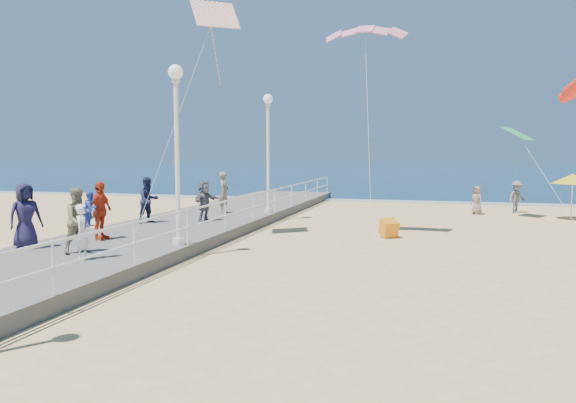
% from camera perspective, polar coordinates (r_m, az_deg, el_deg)
% --- Properties ---
extents(ground, '(160.00, 160.00, 0.00)m').
position_cam_1_polar(ground, '(15.65, 6.95, -6.72)').
color(ground, '#E7BE79').
rests_on(ground, ground).
extents(ocean, '(160.00, 90.00, 0.05)m').
position_cam_1_polar(ocean, '(80.24, 13.79, 2.81)').
color(ocean, '#0C284A').
rests_on(ocean, ground).
extents(surf_line, '(160.00, 1.20, 0.04)m').
position_cam_1_polar(surf_line, '(35.86, 11.77, 0.02)').
color(surf_line, silver).
rests_on(surf_line, ground).
extents(boardwalk, '(5.00, 44.00, 0.40)m').
position_cam_1_polar(boardwalk, '(18.25, -17.11, -4.56)').
color(boardwalk, slate).
rests_on(boardwalk, ground).
extents(railing, '(0.05, 42.00, 0.55)m').
position_cam_1_polar(railing, '(16.92, -10.18, -1.57)').
color(railing, white).
rests_on(railing, boardwalk).
extents(lamp_post_mid, '(0.44, 0.44, 5.32)m').
position_cam_1_polar(lamp_post_mid, '(16.94, -11.24, 6.59)').
color(lamp_post_mid, white).
rests_on(lamp_post_mid, boardwalk).
extents(lamp_post_far, '(0.44, 0.44, 5.32)m').
position_cam_1_polar(lamp_post_far, '(25.31, -2.03, 6.22)').
color(lamp_post_far, white).
rests_on(lamp_post_far, boardwalk).
extents(woman_holding_toddler, '(0.40, 0.56, 1.45)m').
position_cam_1_polar(woman_holding_toddler, '(15.44, -20.09, -2.93)').
color(woman_holding_toddler, white).
rests_on(woman_holding_toddler, boardwalk).
extents(toddler_held, '(0.39, 0.48, 0.92)m').
position_cam_1_polar(toddler_held, '(15.40, -19.38, -0.73)').
color(toddler_held, blue).
rests_on(toddler_held, boardwalk).
extents(spectator_1, '(1.00, 1.09, 1.81)m').
position_cam_1_polar(spectator_1, '(16.46, -20.45, -1.81)').
color(spectator_1, '#807959').
rests_on(spectator_1, boardwalk).
extents(spectator_3, '(0.52, 1.11, 1.86)m').
position_cam_1_polar(spectator_3, '(18.67, -18.59, -0.88)').
color(spectator_3, red).
rests_on(spectator_3, boardwalk).
extents(spectator_4, '(0.98, 1.10, 1.89)m').
position_cam_1_polar(spectator_4, '(17.80, -25.13, -1.33)').
color(spectator_4, '#1E1A3A').
rests_on(spectator_4, boardwalk).
extents(spectator_5, '(0.79, 1.58, 1.63)m').
position_cam_1_polar(spectator_5, '(22.62, -8.49, 0.07)').
color(spectator_5, '#5D5C61').
rests_on(spectator_5, boardwalk).
extents(spectator_6, '(0.51, 0.72, 1.86)m').
position_cam_1_polar(spectator_6, '(25.39, -6.51, 0.92)').
color(spectator_6, '#7C6D56').
rests_on(spectator_6, boardwalk).
extents(spectator_7, '(1.02, 1.09, 1.78)m').
position_cam_1_polar(spectator_7, '(22.48, -13.99, 0.14)').
color(spectator_7, '#1C213D').
rests_on(spectator_7, boardwalk).
extents(beach_walker_a, '(1.20, 1.19, 1.66)m').
position_cam_1_polar(beach_walker_a, '(31.18, 22.22, 0.44)').
color(beach_walker_a, slate).
rests_on(beach_walker_a, ground).
extents(beach_walker_c, '(0.80, 0.83, 1.44)m').
position_cam_1_polar(beach_walker_c, '(29.79, 18.64, 0.13)').
color(beach_walker_c, '#816E59').
rests_on(beach_walker_c, ground).
extents(box_kite, '(0.85, 0.89, 0.74)m').
position_cam_1_polar(box_kite, '(21.04, 10.21, -2.85)').
color(box_kite, '#F1500E').
rests_on(box_kite, ground).
extents(beach_umbrella, '(1.90, 1.90, 2.14)m').
position_cam_1_polar(beach_umbrella, '(29.04, 26.95, 2.07)').
color(beach_umbrella, white).
rests_on(beach_umbrella, ground).
extents(kite_parafoil, '(3.00, 0.94, 0.65)m').
position_cam_1_polar(kite_parafoil, '(21.43, 7.86, 16.97)').
color(kite_parafoil, '#D61943').
extents(kite_diamond_green, '(1.66, 1.73, 0.64)m').
position_cam_1_polar(kite_diamond_green, '(28.58, 22.28, 6.40)').
color(kite_diamond_green, green).
extents(kite_diamond_redwhite, '(1.90, 1.81, 1.13)m').
position_cam_1_polar(kite_diamond_redwhite, '(20.97, -7.42, 18.36)').
color(kite_diamond_redwhite, '#E8591B').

